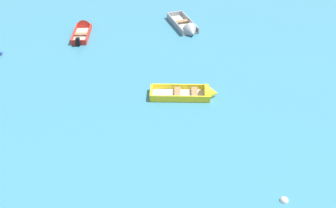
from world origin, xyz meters
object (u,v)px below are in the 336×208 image
Objects in this scene: rowboat_red_far_back at (83,29)px; mooring_buoy_between_boats_right at (284,201)px; rowboat_grey_outer_left at (187,29)px; rowboat_yellow_cluster_outer at (198,93)px.

rowboat_red_far_back reaches higher than mooring_buoy_between_boats_right.
rowboat_grey_outer_left reaches higher than mooring_buoy_between_boats_right.
rowboat_red_far_back is 21.66m from mooring_buoy_between_boats_right.
rowboat_red_far_back is 0.89× the size of rowboat_grey_outer_left.
rowboat_yellow_cluster_outer is at bearing -36.94° from rowboat_red_far_back.
rowboat_yellow_cluster_outer is (1.95, -9.22, -0.01)m from rowboat_grey_outer_left.
rowboat_red_far_back is at bearing -169.35° from rowboat_grey_outer_left.
rowboat_grey_outer_left is 9.43m from rowboat_yellow_cluster_outer.
mooring_buoy_between_boats_right is at bearing -45.74° from rowboat_red_far_back.
rowboat_red_far_back is 12.76m from rowboat_yellow_cluster_outer.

